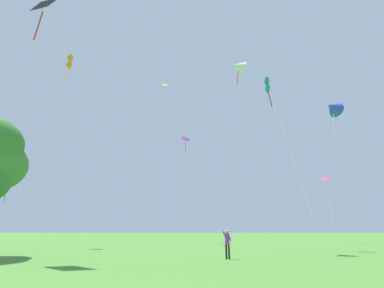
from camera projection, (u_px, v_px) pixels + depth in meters
The scene contains 10 objects.
kite_teal_box at pixel (268, 86), 30.28m from camera, with size 0.99×10.90×18.19m.
kite_yellow_diamond at pixel (163, 97), 51.22m from camera, with size 2.47×4.70×29.26m.
kite_orange_box at pixel (70, 62), 36.40m from camera, with size 3.32×11.75×24.48m.
kite_blue_delta at pixel (333, 108), 28.94m from camera, with size 2.90×10.78×15.25m.
kite_white_distant at pixel (238, 67), 26.99m from camera, with size 1.74×7.65×18.15m.
kite_pink_low at pixel (327, 182), 41.16m from camera, with size 4.05×6.89×9.69m.
kite_green_small at pixel (8, 165), 20.57m from camera, with size 5.06×10.03×7.48m.
kite_purple_streamer at pixel (186, 144), 38.20m from camera, with size 1.62×6.50×14.67m.
kite_black_large at pixel (41, 12), 21.69m from camera, with size 5.14×5.47×20.21m.
person_in_blue_jacket at pixel (227, 241), 16.70m from camera, with size 0.53×0.32×1.72m.
Camera 1 is at (1.76, -2.88, 1.69)m, focal length 25.18 mm.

